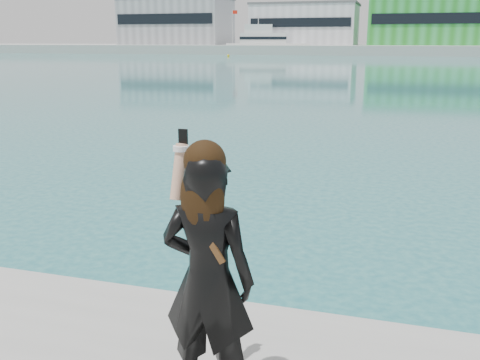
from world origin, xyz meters
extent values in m
cube|color=#9E9E99|center=(0.00, 130.00, 1.00)|extent=(320.00, 40.00, 2.00)
cube|color=gray|center=(-55.00, 128.00, 7.50)|extent=(26.00, 16.00, 11.00)
cube|color=black|center=(-55.00, 119.90, 8.05)|extent=(24.70, 0.20, 2.42)
cube|color=silver|center=(-22.00, 128.00, 6.50)|extent=(24.00, 15.00, 9.00)
cube|color=black|center=(-22.00, 120.40, 6.95)|extent=(22.80, 0.20, 1.98)
cube|color=#59595B|center=(-22.00, 128.00, 11.25)|extent=(24.48, 15.30, 0.50)
cube|color=green|center=(8.00, 128.00, 7.00)|extent=(30.00, 16.00, 10.00)
cube|color=black|center=(8.00, 119.90, 7.50)|extent=(28.50, 0.20, 2.20)
cylinder|color=silver|center=(-38.00, 121.00, 6.00)|extent=(0.16, 0.16, 8.00)
cube|color=red|center=(-37.40, 121.00, 9.40)|extent=(1.20, 0.04, 0.80)
cube|color=silver|center=(-28.42, 116.36, 1.21)|extent=(18.87, 9.82, 2.42)
cube|color=silver|center=(-29.39, 116.08, 3.53)|extent=(10.87, 6.84, 2.22)
cube|color=silver|center=(-30.36, 115.81, 5.55)|extent=(6.77, 4.96, 1.82)
cube|color=black|center=(-29.39, 116.08, 3.53)|extent=(11.09, 6.99, 0.61)
cylinder|color=silver|center=(-30.36, 115.81, 7.47)|extent=(0.16, 0.16, 2.02)
sphere|color=yellow|center=(-32.01, 99.12, 0.00)|extent=(0.50, 0.50, 0.50)
imported|color=black|center=(-0.15, -0.32, 1.62)|extent=(0.61, 0.40, 1.65)
sphere|color=black|center=(-0.15, -0.34, 2.39)|extent=(0.25, 0.25, 0.25)
ellipsoid|color=black|center=(-0.15, -0.39, 2.18)|extent=(0.27, 0.14, 0.44)
cylinder|color=tan|center=(-0.37, -0.22, 2.28)|extent=(0.08, 0.19, 0.36)
cylinder|color=white|center=(-0.37, -0.18, 2.43)|extent=(0.10, 0.10, 0.03)
cube|color=black|center=(-0.37, -0.14, 2.48)|extent=(0.06, 0.01, 0.12)
cube|color=#4C2D14|center=(-0.12, -0.41, 1.95)|extent=(0.23, 0.02, 0.34)
camera|label=1|loc=(0.92, -3.20, 3.08)|focal=40.00mm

